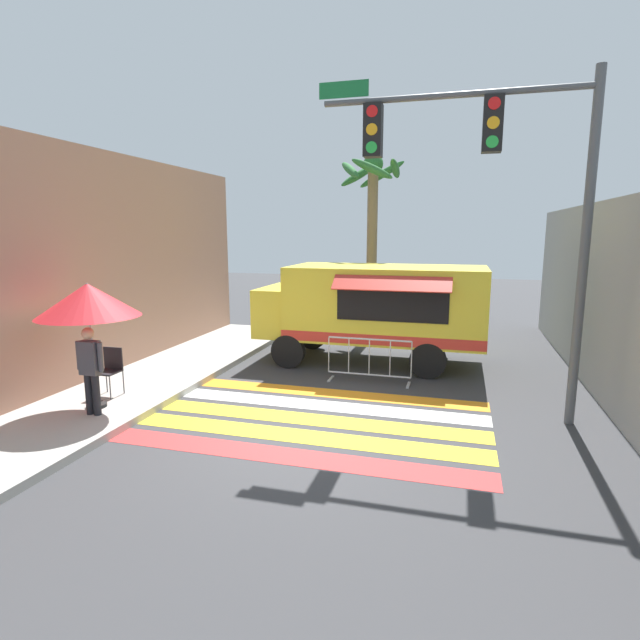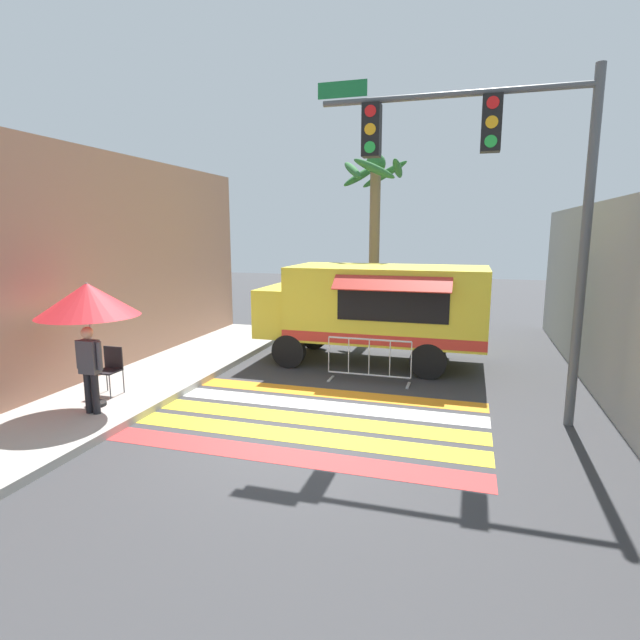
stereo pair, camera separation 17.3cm
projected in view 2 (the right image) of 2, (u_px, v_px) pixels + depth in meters
name	position (u px, v px, depth m)	size (l,w,h in m)	color
ground_plane	(296.00, 430.00, 8.49)	(60.00, 60.00, 0.00)	#38383A
sidewalk_left	(58.00, 398.00, 9.89)	(4.40, 16.00, 0.14)	#A8A59E
building_left_facade	(35.00, 273.00, 9.53)	(0.25, 16.00, 5.11)	tan
concrete_wall_right	(613.00, 304.00, 9.47)	(0.20, 16.00, 3.96)	gray
crosswalk_painted	(305.00, 419.00, 8.98)	(6.40, 3.60, 0.01)	red
food_truck	(370.00, 305.00, 12.63)	(5.65, 2.76, 2.48)	yellow
traffic_signal_pole	(492.00, 172.00, 8.38)	(4.65, 0.29, 5.96)	#515456
patio_umbrella	(88.00, 300.00, 8.92)	(1.79, 1.79, 2.29)	black
folding_chair	(110.00, 366.00, 9.88)	(0.42, 0.42, 0.94)	#4C4C51
vendor_person	(90.00, 365.00, 8.73)	(0.53, 0.21, 1.57)	black
barricade_front	(369.00, 361.00, 11.05)	(1.88, 0.44, 1.01)	#B7BABF
palm_tree	(374.00, 209.00, 15.35)	(2.06, 2.21, 5.66)	#7A664C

